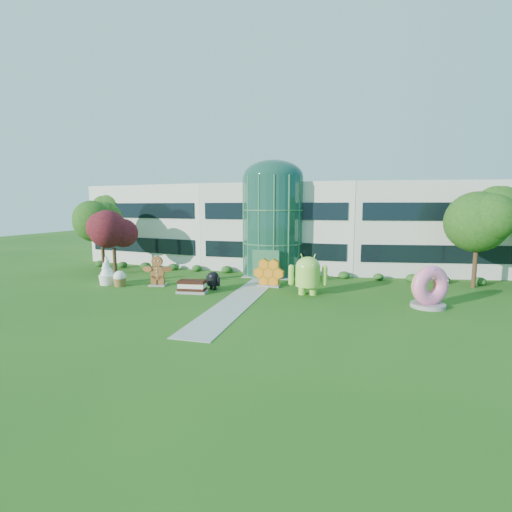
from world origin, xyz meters
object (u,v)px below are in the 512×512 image
(android_green, at_px, (308,272))
(gingerbread, at_px, (157,271))
(android_black, at_px, (213,279))
(donut, at_px, (429,286))

(android_green, distance_m, gingerbread, 13.06)
(android_black, xyz_separation_m, gingerbread, (-5.21, 0.11, 0.43))
(android_black, bearing_deg, donut, 18.80)
(android_green, relative_size, gingerbread, 1.24)
(android_black, relative_size, donut, 0.60)
(android_black, relative_size, gingerbread, 0.62)
(donut, xyz_separation_m, gingerbread, (-21.51, 1.38, -0.15))
(android_green, height_order, donut, android_green)
(donut, bearing_deg, android_green, 138.22)
(android_black, height_order, gingerbread, gingerbread)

